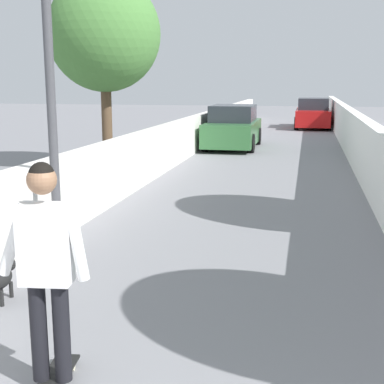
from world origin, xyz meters
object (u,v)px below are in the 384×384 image
object	(u,v)px
lamp_post	(47,25)
dog	(2,277)
skateboard	(53,381)
tree_left_near	(104,34)
car_near	(233,128)
person_skateboarder	(46,256)
car_far	(313,114)

from	to	relation	value
lamp_post	dog	distance (m)	3.13
lamp_post	dog	xyz separation A→B (m)	(-1.45, -0.03, -2.78)
skateboard	dog	size ratio (longest dim) A/B	0.45
lamp_post	skateboard	bearing A→B (deg)	-155.28
skateboard	dog	distance (m)	2.02
tree_left_near	car_near	size ratio (longest dim) A/B	1.25
person_skateboarder	car_far	xyz separation A→B (m)	(25.44, -2.13, -0.37)
skateboard	person_skateboarder	xyz separation A→B (m)	(-0.00, -0.00, 1.02)
skateboard	tree_left_near	bearing A→B (deg)	18.29
lamp_post	person_skateboarder	distance (m)	3.81
tree_left_near	dog	xyz separation A→B (m)	(-8.71, -2.05, -3.29)
car_near	skateboard	bearing A→B (deg)	-177.27
tree_left_near	car_near	distance (m)	6.97
car_far	car_near	bearing A→B (deg)	162.96
tree_left_near	dog	bearing A→B (deg)	-166.78
car_near	car_far	bearing A→B (deg)	-17.04
lamp_post	person_skateboarder	bearing A→B (deg)	-155.28
dog	car_far	size ratio (longest dim) A/B	0.44
car_far	dog	bearing A→B (deg)	171.77
car_near	car_far	world-z (taller)	same
dog	skateboard	bearing A→B (deg)	-138.54
car_near	lamp_post	bearing A→B (deg)	177.37
dog	tree_left_near	bearing A→B (deg)	13.22
lamp_post	car_far	world-z (taller)	lamp_post
dog	car_far	world-z (taller)	car_far
person_skateboarder	car_far	bearing A→B (deg)	-4.78
tree_left_near	car_near	bearing A→B (deg)	-24.31
lamp_post	person_skateboarder	xyz separation A→B (m)	(-2.96, -1.36, -1.97)
skateboard	car_far	size ratio (longest dim) A/B	0.20
dog	car_near	size ratio (longest dim) A/B	0.45
lamp_post	car_far	xyz separation A→B (m)	(22.48, -3.49, -2.34)
skateboard	person_skateboarder	distance (m)	1.02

